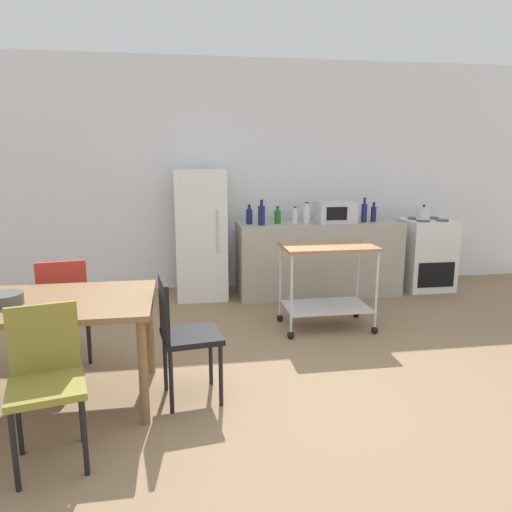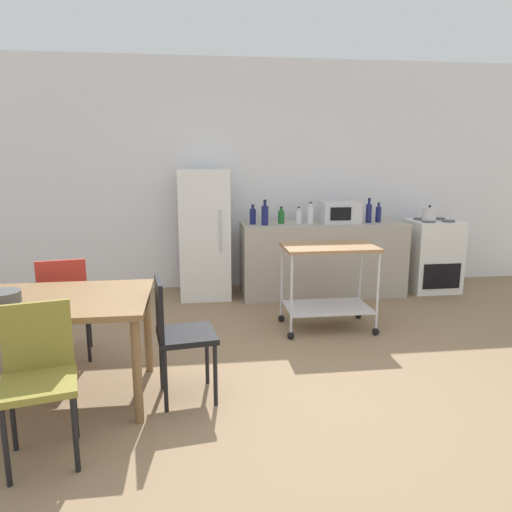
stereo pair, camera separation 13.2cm
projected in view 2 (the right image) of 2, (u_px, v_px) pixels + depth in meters
The scene contains 20 objects.
ground_plane at pixel (293, 398), 3.47m from camera, with size 12.00×12.00×0.00m, color #8C7051.
back_wall at pixel (245, 176), 6.29m from camera, with size 8.40×0.12×2.90m, color white.
kitchen_counter at pixel (322, 259), 6.02m from camera, with size 2.00×0.64×0.90m, color #A89E8E.
dining_table at pixel (38, 310), 3.32m from camera, with size 1.50×0.90×0.75m.
chair_olive at pixel (39, 371), 2.72m from camera, with size 0.48×0.48×0.89m.
chair_red at pixel (65, 301), 4.04m from camera, with size 0.46×0.46×0.89m.
chair_black at pixel (177, 330), 3.38m from camera, with size 0.45×0.45×0.89m.
stove_oven at pixel (431, 255), 6.22m from camera, with size 0.60×0.61×0.92m.
refrigerator at pixel (204, 234), 5.87m from camera, with size 0.60×0.63×1.55m.
kitchen_cart at pixel (328, 273), 4.77m from camera, with size 0.91×0.57×0.85m.
bottle_vinegar at pixel (253, 216), 5.80m from camera, with size 0.07×0.07×0.24m.
bottle_soda at pixel (265, 215), 5.72m from camera, with size 0.08×0.08×0.30m.
bottle_olive_oil at pixel (281, 217), 5.85m from camera, with size 0.08×0.08×0.21m.
bottle_hot_sauce at pixel (299, 217), 5.84m from camera, with size 0.07×0.07×0.20m.
bottle_sparkling_water at pixel (310, 215), 5.85m from camera, with size 0.08×0.08×0.26m.
microwave at pixel (340, 212), 5.91m from camera, with size 0.46×0.35×0.26m.
bottle_wine at pixel (369, 213), 5.94m from camera, with size 0.07×0.07×0.30m.
bottle_sesame_oil at pixel (378, 214), 5.98m from camera, with size 0.07×0.07×0.24m.
fruit_bowl at pixel (2, 297), 3.21m from camera, with size 0.24×0.24×0.08m, color #4C4C4C.
kettle at pixel (429, 214), 6.00m from camera, with size 0.24×0.17×0.19m.
Camera 2 is at (-0.68, -3.13, 1.71)m, focal length 33.96 mm.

